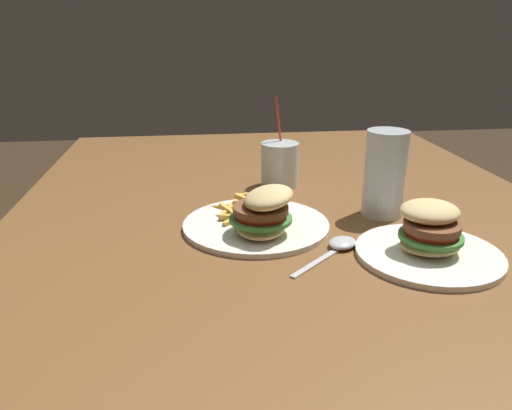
% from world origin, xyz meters
% --- Properties ---
extents(dining_table, '(1.46, 1.11, 0.72)m').
position_xyz_m(dining_table, '(0.00, 0.00, 0.61)').
color(dining_table, brown).
rests_on(dining_table, ground_plane).
extents(meal_plate_near, '(0.27, 0.27, 0.10)m').
position_xyz_m(meal_plate_near, '(0.11, -0.07, 0.75)').
color(meal_plate_near, white).
rests_on(meal_plate_near, dining_table).
extents(beer_glass, '(0.08, 0.08, 0.17)m').
position_xyz_m(beer_glass, '(0.05, 0.18, 0.80)').
color(beer_glass, silver).
rests_on(beer_glass, dining_table).
extents(juice_glass, '(0.09, 0.09, 0.20)m').
position_xyz_m(juice_glass, '(-0.15, 0.01, 0.77)').
color(juice_glass, silver).
rests_on(juice_glass, dining_table).
extents(spoon, '(0.14, 0.14, 0.02)m').
position_xyz_m(spoon, '(0.20, 0.05, 0.73)').
color(spoon, silver).
rests_on(spoon, dining_table).
extents(meal_plate_far, '(0.23, 0.23, 0.09)m').
position_xyz_m(meal_plate_far, '(0.24, 0.19, 0.75)').
color(meal_plate_far, white).
rests_on(meal_plate_far, dining_table).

